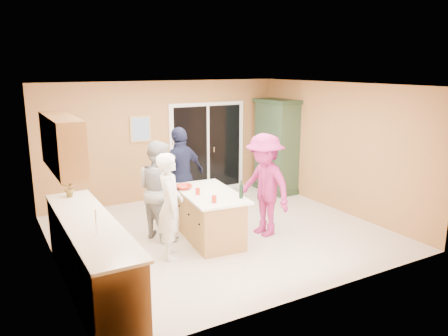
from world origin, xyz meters
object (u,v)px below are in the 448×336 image
woman_magenta (264,185)px  green_hutch (277,147)px  kitchen_island (210,218)px  woman_white (170,206)px  woman_grey (159,190)px  woman_navy (181,176)px

woman_magenta → green_hutch: bearing=131.1°
green_hutch → kitchen_island: bearing=-145.3°
kitchen_island → woman_magenta: (0.95, -0.23, 0.50)m
green_hutch → woman_white: size_ratio=1.31×
green_hutch → woman_grey: bearing=-158.4°
woman_white → woman_navy: (0.78, 1.33, 0.09)m
kitchen_island → woman_white: (-0.84, -0.31, 0.43)m
woman_grey → woman_navy: woman_navy is taller
green_hutch → woman_magenta: (-1.84, -2.16, -0.16)m
kitchen_island → woman_navy: woman_navy is taller
woman_grey → woman_navy: bearing=-69.6°
woman_navy → woman_grey: bearing=17.5°
woman_white → woman_navy: bearing=-8.4°
green_hutch → woman_grey: size_ratio=1.27×
woman_navy → woman_magenta: (1.01, -1.25, -0.02)m
kitchen_island → green_hutch: size_ratio=0.78×
green_hutch → woman_white: 4.27m
woman_grey → kitchen_island: bearing=-145.3°
kitchen_island → woman_magenta: size_ratio=0.94×
green_hutch → woman_magenta: green_hutch is taller
woman_white → woman_grey: bearing=11.9°
green_hutch → woman_white: green_hutch is taller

